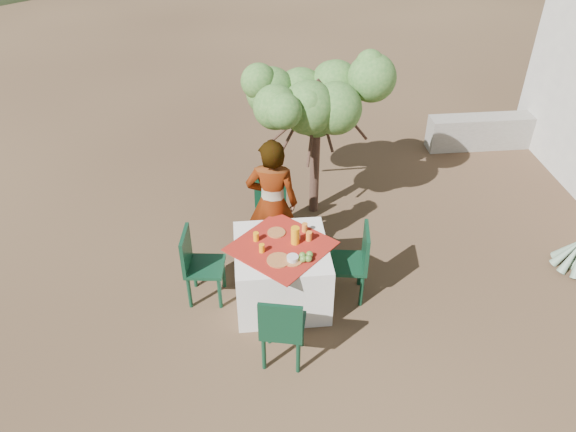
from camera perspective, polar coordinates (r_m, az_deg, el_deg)
The scene contains 20 objects.
ground at distance 6.55m, azimuth 3.36°, elevation -8.64°, with size 160.00×160.00×0.00m, color #352218.
table at distance 6.33m, azimuth -0.67°, elevation -5.74°, with size 1.30×1.30×0.76m.
chair_far at distance 7.14m, azimuth -1.74°, elevation 0.82°, with size 0.41×0.41×0.88m.
chair_near at distance 5.56m, azimuth -0.61°, elevation -11.27°, with size 0.51×0.51×0.92m.
chair_left at distance 6.34m, azimuth -9.17°, elevation -4.72°, with size 0.47×0.47×0.91m.
chair_right at distance 6.32m, azimuth 6.75°, elevation -4.44°, with size 0.49×0.49×0.93m.
person at distance 6.60m, azimuth -1.61°, elevation 1.27°, with size 0.61×0.40×1.68m, color #8C6651.
shrub_tree at distance 7.26m, azimuth 3.35°, elevation 11.12°, with size 1.68×1.65×1.98m.
stone_wall at distance 10.12m, azimuth 21.20°, elevation 8.08°, with size 2.60×0.35×0.55m, color gray.
plate_far at distance 6.26m, azimuth -1.18°, elevation -1.70°, with size 0.20×0.20×0.01m, color brown.
plate_near at distance 5.89m, azimuth -0.96°, elevation -4.51°, with size 0.25×0.25×0.01m, color brown.
glass_far at distance 6.14m, azimuth -3.27°, elevation -2.10°, with size 0.06×0.06×0.10m, color orange.
glass_near at distance 5.98m, azimuth -2.68°, elevation -3.28°, with size 0.06×0.06×0.10m, color orange.
juice_pitcher at distance 6.06m, azimuth 0.74°, elevation -1.99°, with size 0.09×0.09×0.21m, color orange.
bowl_plate at distance 5.89m, azimuth 0.47°, elevation -4.52°, with size 0.21×0.21×0.01m, color brown.
white_bowl at distance 5.87m, azimuth 0.48°, elevation -4.30°, with size 0.13×0.13×0.05m, color silver.
jar_left at distance 6.14m, azimuth 2.14°, elevation -2.06°, with size 0.07×0.07×0.11m, color orange.
jar_right at distance 6.26m, azimuth 1.71°, elevation -1.18°, with size 0.07×0.07×0.10m, color orange.
napkin_holder at distance 6.14m, azimuth 0.87°, elevation -2.08°, with size 0.07×0.04×0.09m, color silver.
fruit_cluster at distance 5.88m, azimuth 1.83°, elevation -4.17°, with size 0.15×0.14×0.08m.
Camera 1 is at (-0.84, -4.61, 4.57)m, focal length 35.00 mm.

